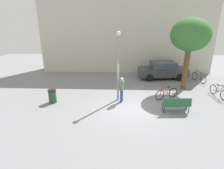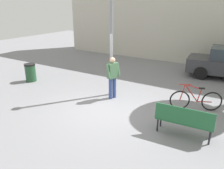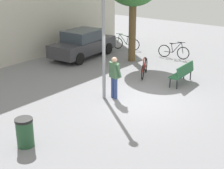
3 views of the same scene
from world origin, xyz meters
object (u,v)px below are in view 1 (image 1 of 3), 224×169
(bicycle_black, at_px, (219,92))
(plaza_tree, at_px, (190,35))
(bicycle_green, at_px, (199,77))
(trash_bin, at_px, (52,96))
(park_bench, at_px, (177,104))
(lamppost, at_px, (118,61))
(parked_car_charcoal, at_px, (163,70))
(person_by_lamppost, at_px, (122,88))
(bicycle_red, at_px, (167,94))

(bicycle_black, bearing_deg, plaza_tree, 141.44)
(bicycle_green, relative_size, trash_bin, 2.02)
(bicycle_black, bearing_deg, park_bench, -146.13)
(lamppost, height_order, parked_car_charcoal, lamppost)
(plaza_tree, distance_m, parked_car_charcoal, 4.35)
(person_by_lamppost, relative_size, bicycle_red, 1.01)
(lamppost, bearing_deg, bicycle_red, 5.07)
(plaza_tree, xyz_separation_m, bicycle_green, (1.89, 1.82, -3.68))
(parked_car_charcoal, height_order, trash_bin, parked_car_charcoal)
(lamppost, bearing_deg, trash_bin, -172.04)
(person_by_lamppost, distance_m, trash_bin, 4.53)
(person_by_lamppost, xyz_separation_m, park_bench, (3.16, -1.33, -0.42))
(bicycle_red, bearing_deg, person_by_lamppost, -168.69)
(person_by_lamppost, xyz_separation_m, parked_car_charcoal, (3.76, 5.26, -0.19))
(lamppost, distance_m, trash_bin, 4.82)
(bicycle_red, bearing_deg, lamppost, -174.93)
(park_bench, height_order, parked_car_charcoal, parked_car_charcoal)
(park_bench, bearing_deg, parked_car_charcoal, 84.85)
(lamppost, xyz_separation_m, parked_car_charcoal, (4.00, 4.94, -1.88))
(person_by_lamppost, height_order, plaza_tree, plaza_tree)
(plaza_tree, relative_size, parked_car_charcoal, 1.22)
(park_bench, distance_m, plaza_tree, 5.54)
(lamppost, relative_size, bicycle_green, 2.56)
(bicycle_black, distance_m, parked_car_charcoal, 5.15)
(bicycle_green, xyz_separation_m, parked_car_charcoal, (-2.97, 0.82, 0.39))
(lamppost, bearing_deg, park_bench, -25.75)
(lamppost, relative_size, park_bench, 2.76)
(plaza_tree, distance_m, bicycle_black, 4.42)
(bicycle_green, bearing_deg, lamppost, -149.43)
(park_bench, relative_size, bicycle_black, 0.91)
(bicycle_red, height_order, bicycle_green, same)
(bicycle_green, bearing_deg, parked_car_charcoal, 164.54)
(lamppost, distance_m, person_by_lamppost, 1.74)
(bicycle_green, bearing_deg, trash_bin, -157.21)
(park_bench, height_order, plaza_tree, plaza_tree)
(person_by_lamppost, bearing_deg, trash_bin, -176.50)
(parked_car_charcoal, bearing_deg, person_by_lamppost, -125.54)
(bicycle_green, distance_m, trash_bin, 12.16)
(lamppost, xyz_separation_m, bicycle_black, (7.00, 0.77, -2.27))
(parked_car_charcoal, xyz_separation_m, trash_bin, (-8.24, -5.53, -0.34))
(lamppost, relative_size, bicycle_red, 2.71)
(bicycle_green, height_order, trash_bin, bicycle_green)
(park_bench, distance_m, bicycle_green, 6.78)
(plaza_tree, relative_size, trash_bin, 6.14)
(bicycle_black, xyz_separation_m, bicycle_red, (-3.70, -0.47, 0.00))
(person_by_lamppost, height_order, park_bench, person_by_lamppost)
(lamppost, height_order, bicycle_red, lamppost)
(park_bench, xyz_separation_m, bicycle_black, (3.59, 2.41, -0.16))
(park_bench, bearing_deg, person_by_lamppost, 157.24)
(person_by_lamppost, height_order, parked_car_charcoal, person_by_lamppost)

